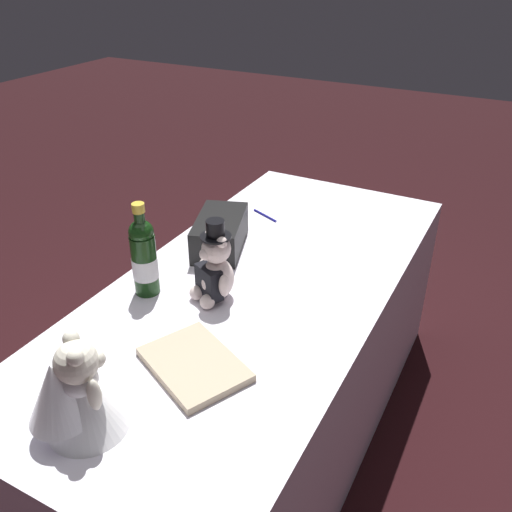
% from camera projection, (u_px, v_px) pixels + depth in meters
% --- Properties ---
extents(ground_plane, '(12.00, 12.00, 0.00)m').
position_uv_depth(ground_plane, '(256.00, 431.00, 2.15)').
color(ground_plane, black).
extents(reception_table, '(1.85, 0.83, 0.70)m').
position_uv_depth(reception_table, '(256.00, 363.00, 1.98)').
color(reception_table, white).
rests_on(reception_table, ground_plane).
extents(teddy_bear_groom, '(0.15, 0.14, 0.27)m').
position_uv_depth(teddy_bear_groom, '(215.00, 270.00, 1.67)').
color(teddy_bear_groom, silver).
rests_on(teddy_bear_groom, reception_table).
extents(teddy_bear_bride, '(0.24, 0.23, 0.25)m').
position_uv_depth(teddy_bear_bride, '(75.00, 393.00, 1.21)').
color(teddy_bear_bride, white).
rests_on(teddy_bear_bride, reception_table).
extents(champagne_bottle, '(0.08, 0.08, 0.31)m').
position_uv_depth(champagne_bottle, '(144.00, 256.00, 1.69)').
color(champagne_bottle, black).
rests_on(champagne_bottle, reception_table).
extents(signing_pen, '(0.07, 0.14, 0.01)m').
position_uv_depth(signing_pen, '(264.00, 215.00, 2.24)').
color(signing_pen, navy).
rests_on(signing_pen, reception_table).
extents(gift_case_black, '(0.33, 0.25, 0.12)m').
position_uv_depth(gift_case_black, '(220.00, 233.00, 1.98)').
color(gift_case_black, black).
rests_on(gift_case_black, reception_table).
extents(guestbook, '(0.30, 0.34, 0.02)m').
position_uv_depth(guestbook, '(194.00, 364.00, 1.43)').
color(guestbook, tan).
rests_on(guestbook, reception_table).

